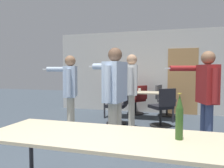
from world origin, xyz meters
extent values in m
cube|color=beige|center=(0.00, 5.66, 1.32)|extent=(6.09, 0.10, 2.65)
cube|color=#AD7F4C|center=(1.10, 5.61, 1.02)|extent=(0.90, 0.02, 2.05)
cube|color=#C6B793|center=(0.30, 0.39, 0.74)|extent=(2.29, 0.81, 0.03)
cylinder|color=#2D2D33|center=(-0.79, 0.73, 0.36)|extent=(0.05, 0.05, 0.73)
cube|color=#C6B793|center=(-0.10, 4.64, 0.74)|extent=(2.01, 0.66, 0.03)
cylinder|color=#2D2D33|center=(-1.05, 4.37, 0.36)|extent=(0.05, 0.05, 0.73)
cylinder|color=#2D2D33|center=(0.84, 4.37, 0.36)|extent=(0.05, 0.05, 0.73)
cylinder|color=#2D2D33|center=(-1.05, 4.91, 0.36)|extent=(0.05, 0.05, 0.73)
cylinder|color=#2D2D33|center=(0.84, 4.91, 0.36)|extent=(0.05, 0.05, 0.73)
cylinder|color=beige|center=(-0.02, 3.13, 0.42)|extent=(0.13, 0.13, 0.83)
cylinder|color=beige|center=(-0.04, 3.31, 0.42)|extent=(0.13, 0.13, 0.83)
cube|color=silver|center=(-0.03, 3.22, 1.16)|extent=(0.29, 0.45, 0.65)
sphere|color=tan|center=(-0.03, 3.22, 1.60)|extent=(0.23, 0.23, 0.23)
cylinder|color=silver|center=(0.00, 2.96, 1.14)|extent=(0.10, 0.10, 0.57)
cylinder|color=silver|center=(-0.35, 3.44, 1.42)|extent=(0.57, 0.18, 0.10)
cube|color=white|center=(-0.66, 3.40, 1.42)|extent=(0.12, 0.05, 0.03)
cylinder|color=beige|center=(-0.08, 1.88, 0.42)|extent=(0.14, 0.14, 0.84)
cylinder|color=beige|center=(-0.05, 2.07, 0.42)|extent=(0.14, 0.14, 0.84)
cube|color=silver|center=(-0.07, 1.97, 1.17)|extent=(0.33, 0.50, 0.66)
sphere|color=brown|center=(-0.07, 1.97, 1.62)|extent=(0.23, 0.23, 0.23)
cylinder|color=silver|center=(-0.11, 1.69, 1.15)|extent=(0.11, 0.11, 0.57)
cylinder|color=silver|center=(-0.31, 2.30, 1.44)|extent=(0.58, 0.20, 0.11)
cube|color=white|center=(-0.62, 2.35, 1.44)|extent=(0.12, 0.05, 0.03)
cylinder|color=beige|center=(-1.20, 2.56, 0.41)|extent=(0.13, 0.13, 0.81)
cylinder|color=beige|center=(-1.25, 2.73, 0.41)|extent=(0.13, 0.13, 0.81)
cube|color=silver|center=(-1.22, 2.64, 1.13)|extent=(0.37, 0.48, 0.64)
sphere|color=#936B4C|center=(-1.22, 2.64, 1.56)|extent=(0.22, 0.22, 0.22)
cylinder|color=silver|center=(-1.14, 2.39, 1.11)|extent=(0.10, 0.10, 0.55)
cylinder|color=silver|center=(-1.57, 2.81, 1.39)|extent=(0.56, 0.28, 0.10)
cube|color=white|center=(-1.86, 2.71, 1.39)|extent=(0.13, 0.07, 0.03)
cylinder|color=#3D4C75|center=(1.43, 2.33, 0.41)|extent=(0.12, 0.12, 0.82)
cylinder|color=#3D4C75|center=(1.38, 2.49, 0.41)|extent=(0.12, 0.12, 0.82)
cube|color=maroon|center=(1.41, 2.41, 1.14)|extent=(0.35, 0.46, 0.64)
sphere|color=#936B4C|center=(1.41, 2.41, 1.57)|extent=(0.23, 0.23, 0.23)
cylinder|color=maroon|center=(1.49, 2.17, 1.12)|extent=(0.10, 0.10, 0.56)
cylinder|color=maroon|center=(1.06, 2.55, 1.40)|extent=(0.56, 0.27, 0.10)
cube|color=white|center=(0.77, 2.45, 1.40)|extent=(0.13, 0.07, 0.03)
cylinder|color=black|center=(0.56, 3.91, 0.01)|extent=(0.52, 0.52, 0.03)
cylinder|color=black|center=(0.56, 3.91, 0.24)|extent=(0.06, 0.06, 0.41)
cube|color=black|center=(0.56, 3.91, 0.48)|extent=(0.65, 0.65, 0.08)
cube|color=black|center=(0.72, 3.71, 0.73)|extent=(0.38, 0.32, 0.42)
cylinder|color=black|center=(0.65, 5.23, 0.01)|extent=(0.52, 0.52, 0.03)
cylinder|color=black|center=(0.65, 5.23, 0.23)|extent=(0.06, 0.06, 0.39)
cube|color=#4C4C51|center=(0.65, 5.23, 0.46)|extent=(0.56, 0.56, 0.08)
cube|color=#4C4C51|center=(0.40, 5.29, 0.71)|extent=(0.17, 0.44, 0.42)
cylinder|color=black|center=(-0.55, 3.84, 0.01)|extent=(0.52, 0.52, 0.03)
cylinder|color=black|center=(-0.55, 3.84, 0.23)|extent=(0.06, 0.06, 0.40)
cube|color=black|center=(-0.55, 3.84, 0.47)|extent=(0.47, 0.47, 0.08)
cube|color=black|center=(-0.29, 3.85, 0.72)|extent=(0.07, 0.44, 0.42)
cylinder|color=black|center=(-0.31, 5.24, 0.01)|extent=(0.52, 0.52, 0.03)
cylinder|color=black|center=(-0.31, 5.24, 0.22)|extent=(0.06, 0.06, 0.38)
cube|color=maroon|center=(-0.31, 5.24, 0.45)|extent=(0.64, 0.64, 0.08)
cube|color=maroon|center=(-0.10, 5.08, 0.70)|extent=(0.31, 0.38, 0.42)
cylinder|color=#2D511E|center=(0.94, 0.46, 0.90)|extent=(0.07, 0.07, 0.27)
cone|color=#2D511E|center=(0.94, 0.46, 1.09)|extent=(0.06, 0.06, 0.12)
cylinder|color=gold|center=(0.94, 0.46, 1.16)|extent=(0.03, 0.03, 0.01)
cylinder|color=silver|center=(-0.10, 4.73, 0.80)|extent=(0.08, 0.08, 0.09)
camera|label=1|loc=(0.90, -1.50, 1.36)|focal=35.00mm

